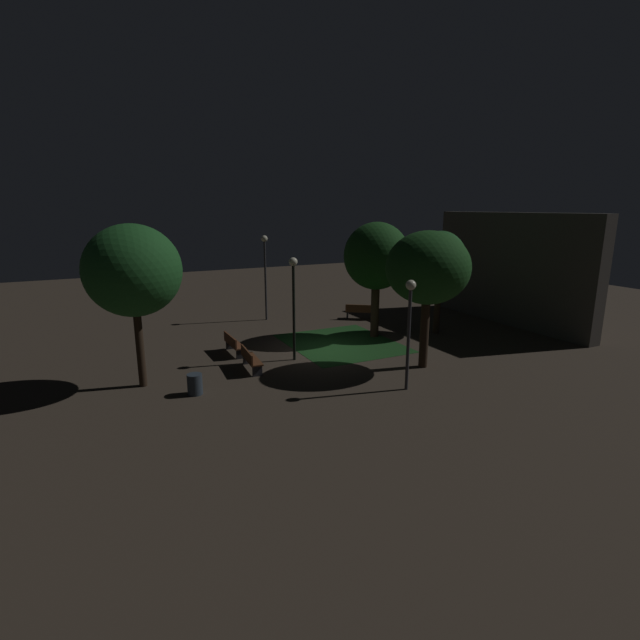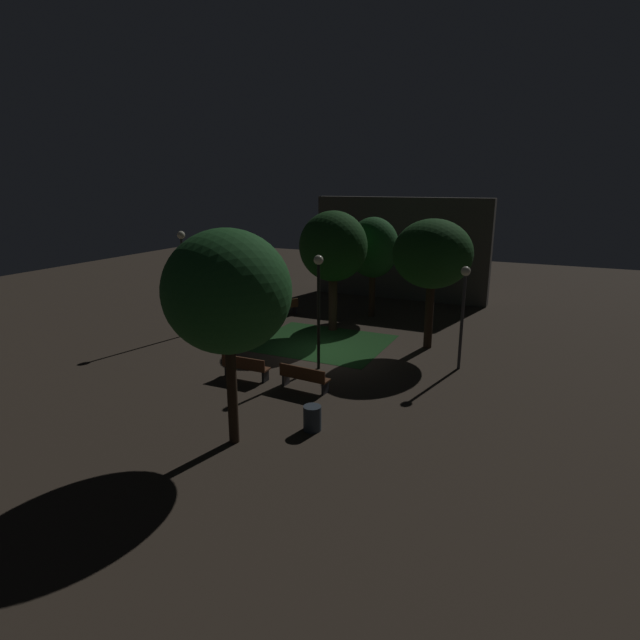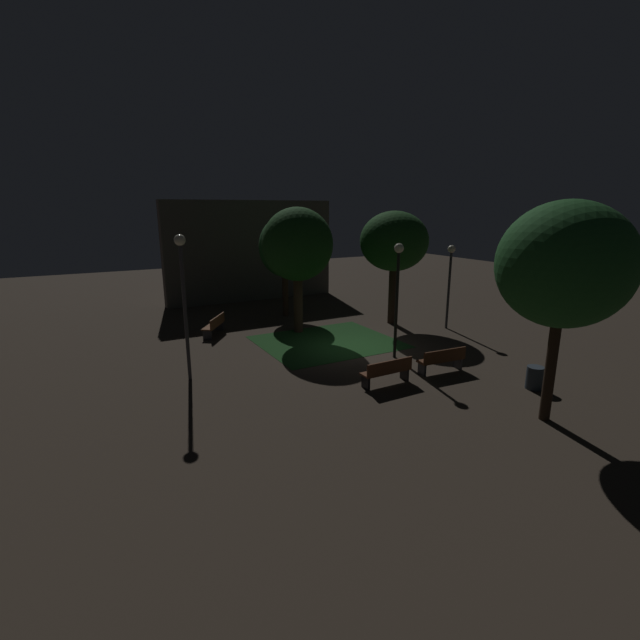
# 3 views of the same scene
# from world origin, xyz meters

# --- Properties ---
(ground_plane) EXTENTS (60.00, 60.00, 0.00)m
(ground_plane) POSITION_xyz_m (0.00, 0.00, 0.00)
(ground_plane) COLOR #3D3328
(grass_lawn) EXTENTS (5.74, 4.97, 0.01)m
(grass_lawn) POSITION_xyz_m (-0.53, 1.19, 0.01)
(grass_lawn) COLOR #194219
(grass_lawn) RESTS_ON ground
(bench_near_trees) EXTENTS (1.81, 0.50, 0.88)m
(bench_near_trees) POSITION_xyz_m (-1.21, -3.99, 0.48)
(bench_near_trees) COLOR brown
(bench_near_trees) RESTS_ON ground
(bench_front_left) EXTENTS (1.83, 0.61, 0.88)m
(bench_front_left) POSITION_xyz_m (1.20, -3.98, 0.48)
(bench_front_left) COLOR #512D19
(bench_front_left) RESTS_ON ground
(bench_back_row) EXTENTS (1.43, 1.75, 0.88)m
(bench_back_row) POSITION_xyz_m (-4.51, 4.67, 0.48)
(bench_back_row) COLOR brown
(bench_back_row) RESTS_ON ground
(tree_near_wall) EXTENTS (2.69, 2.69, 5.28)m
(tree_near_wall) POSITION_xyz_m (-0.07, 6.58, 3.67)
(tree_near_wall) COLOR #38281C
(tree_near_wall) RESTS_ON ground
(tree_tall_center) EXTENTS (3.33, 3.33, 5.56)m
(tree_tall_center) POSITION_xyz_m (3.96, 2.54, 4.08)
(tree_tall_center) COLOR #2D2116
(tree_tall_center) RESTS_ON ground
(tree_left_canopy) EXTENTS (3.35, 3.35, 5.90)m
(tree_left_canopy) POSITION_xyz_m (1.11, -8.08, 4.26)
(tree_left_canopy) COLOR #2D2116
(tree_left_canopy) RESTS_ON ground
(tree_back_left) EXTENTS (3.22, 3.22, 5.74)m
(tree_back_left) POSITION_xyz_m (-0.91, 3.29, 4.05)
(tree_back_left) COLOR #38281C
(tree_back_left) RESTS_ON ground
(lamp_post_path_center) EXTENTS (0.36, 0.36, 4.88)m
(lamp_post_path_center) POSITION_xyz_m (-6.81, -0.38, 3.28)
(lamp_post_path_center) COLOR #333338
(lamp_post_path_center) RESTS_ON ground
(lamp_post_plaza_west) EXTENTS (0.36, 0.36, 4.42)m
(lamp_post_plaza_west) POSITION_xyz_m (0.76, -1.86, 3.01)
(lamp_post_plaza_west) COLOR black
(lamp_post_plaza_west) RESTS_ON ground
(lamp_post_near_wall) EXTENTS (0.36, 0.36, 4.00)m
(lamp_post_near_wall) POSITION_xyz_m (5.69, 0.43, 2.77)
(lamp_post_near_wall) COLOR #333338
(lamp_post_near_wall) RESTS_ON ground
(trash_bin) EXTENTS (0.53, 0.53, 0.74)m
(trash_bin) POSITION_xyz_m (2.77, -6.53, 0.37)
(trash_bin) COLOR #2D3842
(trash_bin) RESTS_ON ground
(building_wall_backdrop) EXTENTS (10.71, 0.80, 6.15)m
(building_wall_backdrop) POSITION_xyz_m (-0.08, 11.63, 3.07)
(building_wall_backdrop) COLOR #4C4742
(building_wall_backdrop) RESTS_ON ground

